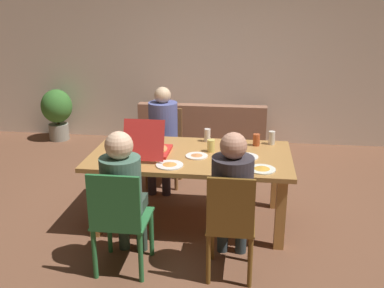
# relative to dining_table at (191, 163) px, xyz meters

# --- Properties ---
(ground_plane) EXTENTS (20.00, 20.00, 0.00)m
(ground_plane) POSITION_rel_dining_table_xyz_m (0.00, 0.00, -0.64)
(ground_plane) COLOR brown
(back_wall) EXTENTS (7.89, 0.12, 2.89)m
(back_wall) POSITION_rel_dining_table_xyz_m (0.00, 2.82, 0.81)
(back_wall) COLOR silver
(back_wall) RESTS_ON ground
(dining_table) EXTENTS (1.98, 1.07, 0.73)m
(dining_table) POSITION_rel_dining_table_xyz_m (0.00, 0.00, 0.00)
(dining_table) COLOR #B17B3F
(dining_table) RESTS_ON ground
(chair_0) EXTENTS (0.39, 0.42, 0.94)m
(chair_0) POSITION_rel_dining_table_xyz_m (0.45, -0.96, -0.12)
(chair_0) COLOR brown
(chair_0) RESTS_ON ground
(person_0) EXTENTS (0.33, 0.54, 1.23)m
(person_0) POSITION_rel_dining_table_xyz_m (0.45, -0.81, 0.09)
(person_0) COLOR #2C393E
(person_0) RESTS_ON ground
(chair_1) EXTENTS (0.42, 0.39, 0.92)m
(chair_1) POSITION_rel_dining_table_xyz_m (-0.45, 0.98, -0.14)
(chair_1) COLOR brown
(chair_1) RESTS_ON ground
(person_1) EXTENTS (0.34, 0.54, 1.22)m
(person_1) POSITION_rel_dining_table_xyz_m (-0.45, 0.85, 0.08)
(person_1) COLOR #393341
(person_1) RESTS_ON ground
(chair_2) EXTENTS (0.44, 0.46, 0.93)m
(chair_2) POSITION_rel_dining_table_xyz_m (-0.45, -0.99, -0.13)
(chair_2) COLOR #2A6F3A
(chair_2) RESTS_ON ground
(person_2) EXTENTS (0.34, 0.50, 1.21)m
(person_2) POSITION_rel_dining_table_xyz_m (-0.45, -0.85, 0.08)
(person_2) COLOR #304336
(person_2) RESTS_ON ground
(pizza_box_0) EXTENTS (0.39, 0.53, 0.40)m
(pizza_box_0) POSITION_rel_dining_table_xyz_m (-0.41, -0.05, 0.15)
(pizza_box_0) COLOR red
(pizza_box_0) RESTS_ON dining_table
(plate_0) EXTENTS (0.25, 0.25, 0.03)m
(plate_0) POSITION_rel_dining_table_xyz_m (0.69, -0.34, 0.11)
(plate_0) COLOR white
(plate_0) RESTS_ON dining_table
(plate_1) EXTENTS (0.25, 0.25, 0.03)m
(plate_1) POSITION_rel_dining_table_xyz_m (-0.15, -0.35, 0.11)
(plate_1) COLOR white
(plate_1) RESTS_ON dining_table
(plate_2) EXTENTS (0.23, 0.23, 0.03)m
(plate_2) POSITION_rel_dining_table_xyz_m (0.55, -0.03, 0.11)
(plate_2) COLOR white
(plate_2) RESTS_ON dining_table
(plate_3) EXTENTS (0.22, 0.22, 0.03)m
(plate_3) POSITION_rel_dining_table_xyz_m (0.07, -0.07, 0.11)
(plate_3) COLOR white
(plate_3) RESTS_ON dining_table
(drinking_glass_0) EXTENTS (0.07, 0.07, 0.12)m
(drinking_glass_0) POSITION_rel_dining_table_xyz_m (0.65, 0.35, 0.16)
(drinking_glass_0) COLOR #B74C26
(drinking_glass_0) RESTS_ON dining_table
(drinking_glass_1) EXTENTS (0.07, 0.07, 0.14)m
(drinking_glass_1) POSITION_rel_dining_table_xyz_m (0.81, 0.41, 0.17)
(drinking_glass_1) COLOR silver
(drinking_glass_1) RESTS_ON dining_table
(drinking_glass_2) EXTENTS (0.07, 0.07, 0.14)m
(drinking_glass_2) POSITION_rel_dining_table_xyz_m (0.12, 0.41, 0.17)
(drinking_glass_2) COLOR silver
(drinking_glass_2) RESTS_ON dining_table
(drinking_glass_3) EXTENTS (0.08, 0.08, 0.13)m
(drinking_glass_3) POSITION_rel_dining_table_xyz_m (0.19, 0.09, 0.16)
(drinking_glass_3) COLOR #DBC663
(drinking_glass_3) RESTS_ON dining_table
(couch) EXTENTS (1.74, 0.91, 0.83)m
(couch) POSITION_rel_dining_table_xyz_m (-0.08, 2.04, -0.35)
(couch) COLOR #96654C
(couch) RESTS_ON ground
(potted_plant) EXTENTS (0.49, 0.49, 0.82)m
(potted_plant) POSITION_rel_dining_table_xyz_m (-2.48, 2.45, -0.15)
(potted_plant) COLOR gray
(potted_plant) RESTS_ON ground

